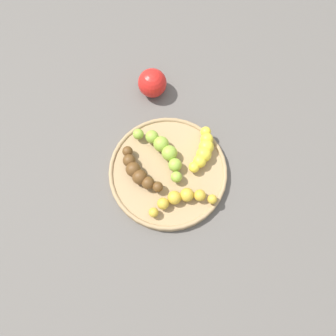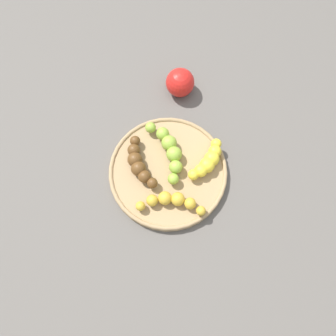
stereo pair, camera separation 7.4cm
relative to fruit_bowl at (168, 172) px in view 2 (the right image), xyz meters
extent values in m
plane|color=#56514C|center=(0.00, 0.00, -0.01)|extent=(2.40, 2.40, 0.00)
cylinder|color=#A08259|center=(0.00, 0.00, 0.00)|extent=(0.28, 0.28, 0.02)
torus|color=#A08259|center=(0.00, 0.00, 0.01)|extent=(0.28, 0.28, 0.01)
sphere|color=#8CAD38|center=(0.03, 0.01, 0.03)|extent=(0.03, 0.03, 0.03)
sphere|color=#8CAD38|center=(0.00, 0.02, 0.03)|extent=(0.03, 0.03, 0.03)
sphere|color=#8CAD38|center=(-0.03, 0.02, 0.03)|extent=(0.04, 0.04, 0.04)
sphere|color=#8CAD38|center=(-0.06, 0.01, 0.03)|extent=(0.04, 0.04, 0.04)
sphere|color=#8CAD38|center=(-0.09, 0.00, 0.03)|extent=(0.03, 0.03, 0.03)
sphere|color=#8CAD38|center=(-0.11, -0.03, 0.03)|extent=(0.03, 0.03, 0.03)
sphere|color=#593819|center=(-0.08, -0.07, 0.02)|extent=(0.02, 0.02, 0.02)
sphere|color=#593819|center=(-0.06, -0.07, 0.02)|extent=(0.03, 0.03, 0.03)
sphere|color=#593819|center=(-0.03, -0.07, 0.02)|extent=(0.03, 0.03, 0.03)
sphere|color=#593819|center=(-0.01, -0.07, 0.02)|extent=(0.03, 0.03, 0.03)
sphere|color=#593819|center=(0.01, -0.06, 0.02)|extent=(0.03, 0.03, 0.03)
sphere|color=#593819|center=(0.03, -0.04, 0.02)|extent=(0.02, 0.02, 0.02)
sphere|color=gold|center=(0.11, 0.06, 0.02)|extent=(0.02, 0.02, 0.02)
sphere|color=gold|center=(0.09, 0.04, 0.02)|extent=(0.03, 0.03, 0.03)
sphere|color=gold|center=(0.07, 0.01, 0.02)|extent=(0.03, 0.03, 0.03)
sphere|color=gold|center=(0.07, -0.02, 0.02)|extent=(0.03, 0.03, 0.03)
sphere|color=gold|center=(0.07, -0.05, 0.02)|extent=(0.03, 0.03, 0.03)
sphere|color=gold|center=(0.08, -0.07, 0.02)|extent=(0.02, 0.02, 0.02)
sphere|color=yellow|center=(0.02, 0.05, 0.02)|extent=(0.02, 0.02, 0.02)
sphere|color=yellow|center=(0.02, 0.07, 0.02)|extent=(0.03, 0.03, 0.03)
sphere|color=yellow|center=(0.01, 0.09, 0.02)|extent=(0.04, 0.04, 0.04)
sphere|color=yellow|center=(-0.01, 0.10, 0.02)|extent=(0.04, 0.04, 0.04)
sphere|color=yellow|center=(-0.02, 0.11, 0.02)|extent=(0.03, 0.03, 0.03)
sphere|color=yellow|center=(-0.04, 0.12, 0.02)|extent=(0.02, 0.02, 0.02)
sphere|color=red|center=(-0.22, 0.06, 0.02)|extent=(0.07, 0.07, 0.07)
camera|label=1|loc=(0.22, -0.11, 0.73)|focal=35.18mm
camera|label=2|loc=(0.24, -0.04, 0.73)|focal=35.18mm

